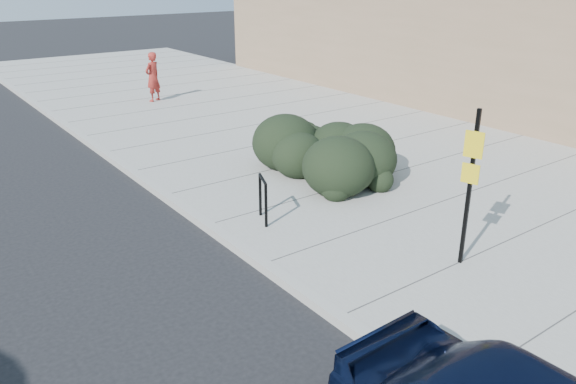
# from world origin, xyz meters

# --- Properties ---
(ground) EXTENTS (120.00, 120.00, 0.00)m
(ground) POSITION_xyz_m (0.00, 0.00, 0.00)
(ground) COLOR black
(ground) RESTS_ON ground
(sidewalk_near) EXTENTS (11.20, 50.00, 0.15)m
(sidewalk_near) POSITION_xyz_m (5.60, 5.00, 0.07)
(sidewalk_near) COLOR gray
(sidewalk_near) RESTS_ON ground
(curb_near) EXTENTS (0.22, 50.00, 0.17)m
(curb_near) POSITION_xyz_m (0.00, 5.00, 0.08)
(curb_near) COLOR #9E9E99
(curb_near) RESTS_ON ground
(bike_rack) EXTENTS (0.28, 0.60, 0.94)m
(bike_rack) POSITION_xyz_m (0.97, 3.50, 0.71)
(bike_rack) COLOR black
(bike_rack) RESTS_ON sidewalk_near
(sign_post) EXTENTS (0.14, 0.31, 2.74)m
(sign_post) POSITION_xyz_m (2.75, -0.00, 1.70)
(sign_post) COLOR black
(sign_post) RESTS_ON sidewalk_near
(hedge) EXTENTS (3.45, 4.70, 1.59)m
(hedge) POSITION_xyz_m (3.90, 5.34, 0.94)
(hedge) COLOR black
(hedge) RESTS_ON sidewalk_near
(pedestrian) EXTENTS (0.81, 0.69, 1.88)m
(pedestrian) POSITION_xyz_m (3.85, 15.37, 1.09)
(pedestrian) COLOR maroon
(pedestrian) RESTS_ON sidewalk_near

